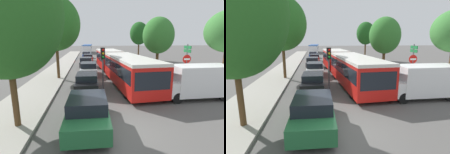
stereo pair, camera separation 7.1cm
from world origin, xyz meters
TOP-DOWN VIEW (x-y plane):
  - ground_plane at (0.00, 0.00)m, footprint 200.00×200.00m
  - kerb_strip_left at (-5.66, 23.06)m, footprint 3.20×56.11m
  - articulated_bus at (1.63, 11.22)m, footprint 3.82×17.67m
  - city_bus_rear at (-1.73, 46.12)m, footprint 3.02×11.14m
  - queued_car_green at (-1.66, 0.54)m, footprint 1.96×4.41m
  - queued_car_black at (-1.73, 6.53)m, footprint 1.80×4.07m
  - queued_car_silver at (-1.54, 12.46)m, footprint 1.92×4.34m
  - queued_car_graphite at (-1.91, 18.73)m, footprint 1.85×4.18m
  - queued_car_red at (-1.56, 24.82)m, footprint 1.79×4.03m
  - queued_car_blue at (-1.92, 31.10)m, footprint 1.75×3.94m
  - white_van at (5.89, 3.66)m, footprint 5.01×2.01m
  - traffic_light at (-0.42, 6.63)m, footprint 0.35×0.38m
  - no_entry_sign at (6.32, 5.99)m, footprint 0.70×0.08m
  - direction_sign_post at (7.73, 8.36)m, footprint 0.20×1.40m
  - tree_left_near at (-4.92, 0.91)m, footprint 4.75×4.75m
  - tree_left_mid at (-4.63, 11.06)m, footprint 4.81×4.81m
  - tree_right_mid at (7.97, 16.09)m, footprint 4.22×4.22m
  - tree_right_far at (8.23, 26.28)m, footprint 3.49×3.49m

SIDE VIEW (x-z plane):
  - ground_plane at x=0.00m, z-range 0.00..0.00m
  - kerb_strip_left at x=-5.66m, z-range 0.00..0.14m
  - queued_car_blue at x=-1.92m, z-range 0.01..1.37m
  - queued_car_red at x=-1.56m, z-range 0.01..1.40m
  - queued_car_black at x=-1.73m, z-range 0.01..1.41m
  - queued_car_graphite at x=-1.91m, z-range 0.01..1.45m
  - queued_car_silver at x=-1.54m, z-range 0.01..1.50m
  - queued_car_green at x=-1.66m, z-range 0.01..1.53m
  - white_van at x=5.89m, z-range 0.09..2.40m
  - city_bus_rear at x=-1.73m, z-range 0.19..2.56m
  - articulated_bus at x=1.63m, z-range 0.20..2.80m
  - no_entry_sign at x=6.32m, z-range 0.47..3.29m
  - traffic_light at x=-0.42m, z-range 0.80..4.20m
  - direction_sign_post at x=7.73m, z-range 0.75..4.35m
  - tree_right_mid at x=7.97m, z-range 0.91..7.88m
  - tree_left_near at x=-4.92m, z-range 1.04..9.01m
  - tree_right_far at x=8.23m, z-range 1.47..8.72m
  - tree_left_mid at x=-4.63m, z-range 1.44..9.59m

